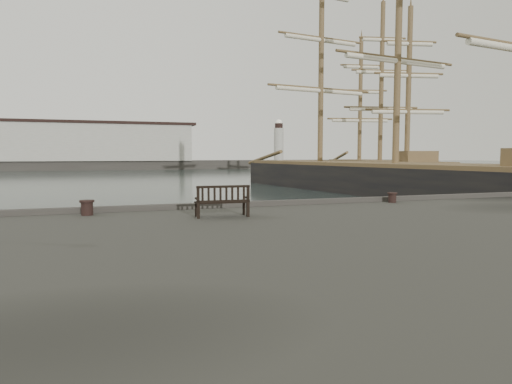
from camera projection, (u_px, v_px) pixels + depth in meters
ground at (246, 249)px, 16.47m from camera, size 400.00×400.00×0.00m
breakwater at (101, 150)px, 101.37m from camera, size 140.00×9.50×12.20m
bench at (222, 207)px, 13.51m from camera, size 1.61×0.62×0.91m
bollard_left at (87, 208)px, 13.86m from camera, size 0.44×0.44×0.46m
bollard_right at (392, 198)px, 17.50m from camera, size 0.40×0.40×0.39m
tall_ship_main at (395, 185)px, 39.10m from camera, size 13.40×40.61×29.92m
tall_ship_far at (379, 175)px, 57.46m from camera, size 11.78×28.19×23.63m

